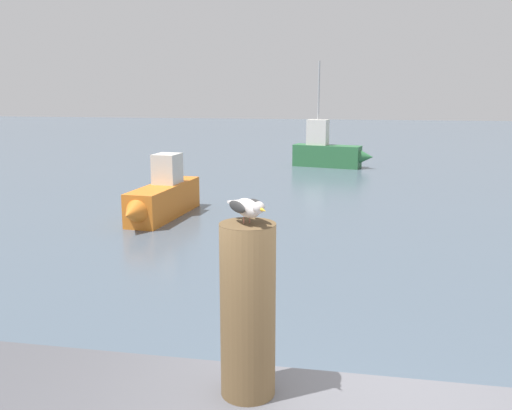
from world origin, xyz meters
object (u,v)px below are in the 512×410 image
(mooring_post, at_px, (248,311))
(boat_green, at_px, (330,152))
(boat_orange, at_px, (161,198))
(seagull, at_px, (248,207))

(mooring_post, xyz_separation_m, boat_green, (-0.58, 20.62, -1.34))
(boat_green, bearing_deg, boat_orange, -109.63)
(seagull, bearing_deg, boat_green, 91.63)
(mooring_post, xyz_separation_m, seagull, (0.00, -0.01, 0.59))
(mooring_post, height_order, boat_orange, mooring_post)
(mooring_post, distance_m, boat_green, 20.68)
(mooring_post, xyz_separation_m, boat_orange, (-4.30, 10.19, -1.48))
(seagull, relative_size, boat_green, 0.08)
(boat_orange, bearing_deg, boat_green, 70.37)
(boat_green, bearing_deg, seagull, -88.37)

